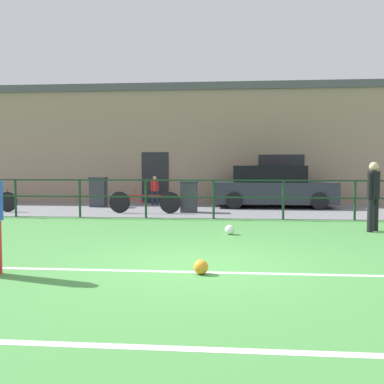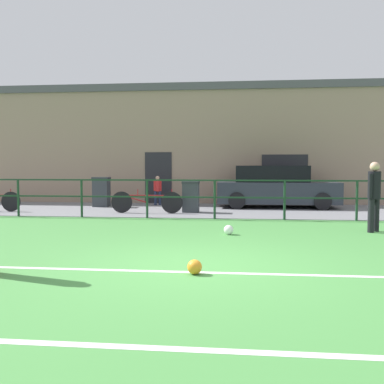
% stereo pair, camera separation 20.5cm
% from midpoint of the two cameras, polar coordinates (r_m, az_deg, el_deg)
% --- Properties ---
extents(ground, '(60.00, 44.00, 0.04)m').
position_cam_midpoint_polar(ground, '(6.96, 1.05, -9.62)').
color(ground, '#478C42').
extents(field_line_touchline, '(36.00, 0.11, 0.00)m').
position_cam_midpoint_polar(field_line_touchline, '(6.51, 0.69, -10.33)').
color(field_line_touchline, white).
rests_on(field_line_touchline, ground).
extents(field_line_hash, '(36.00, 0.11, 0.00)m').
position_cam_midpoint_polar(field_line_hash, '(3.97, -3.20, -19.53)').
color(field_line_hash, white).
rests_on(field_line_hash, ground).
extents(pavement_strip, '(48.00, 5.00, 0.02)m').
position_cam_midpoint_polar(pavement_strip, '(15.34, 3.85, -2.35)').
color(pavement_strip, slate).
rests_on(pavement_strip, ground).
extents(perimeter_fence, '(36.07, 0.07, 1.15)m').
position_cam_midpoint_polar(perimeter_fence, '(12.79, 3.42, -0.18)').
color(perimeter_fence, '#193823').
rests_on(perimeter_fence, ground).
extents(clubhouse_facade, '(28.00, 2.56, 4.89)m').
position_cam_midpoint_polar(clubhouse_facade, '(18.98, 4.32, 6.14)').
color(clubhouse_facade, gray).
rests_on(clubhouse_facade, ground).
extents(player_goalkeeper, '(0.34, 0.35, 1.64)m').
position_cam_midpoint_polar(player_goalkeeper, '(11.13, 23.01, -0.04)').
color(player_goalkeeper, black).
rests_on(player_goalkeeper, ground).
extents(soccer_ball_match, '(0.22, 0.22, 0.22)m').
position_cam_midpoint_polar(soccer_ball_match, '(9.98, 5.36, -4.90)').
color(soccer_ball_match, white).
rests_on(soccer_ball_match, ground).
extents(soccer_ball_spare, '(0.21, 0.21, 0.21)m').
position_cam_midpoint_polar(soccer_ball_spare, '(6.37, 1.27, -9.68)').
color(soccer_ball_spare, orange).
rests_on(soccer_ball_spare, ground).
extents(spectator_child, '(0.30, 0.20, 1.13)m').
position_cam_midpoint_polar(spectator_child, '(17.17, -4.14, 0.45)').
color(spectator_child, '#232D4C').
rests_on(spectator_child, pavement_strip).
extents(parked_car_red, '(4.34, 1.78, 1.53)m').
position_cam_midpoint_polar(parked_car_red, '(16.45, 11.15, 0.57)').
color(parked_car_red, '#282D38').
rests_on(parked_car_red, pavement_strip).
extents(bicycle_parked_1, '(2.35, 0.04, 0.78)m').
position_cam_midpoint_polar(bicycle_parked_1, '(14.29, -5.51, -1.29)').
color(bicycle_parked_1, black).
rests_on(bicycle_parked_1, pavement_strip).
extents(trash_bin_0, '(0.60, 0.51, 1.11)m').
position_cam_midpoint_polar(trash_bin_0, '(16.80, -11.31, 0.04)').
color(trash_bin_0, '#33383D').
rests_on(trash_bin_0, pavement_strip).
extents(trash_bin_1, '(0.56, 0.47, 1.02)m').
position_cam_midpoint_polar(trash_bin_1, '(14.50, 0.25, -0.59)').
color(trash_bin_1, '#33383D').
rests_on(trash_bin_1, pavement_strip).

